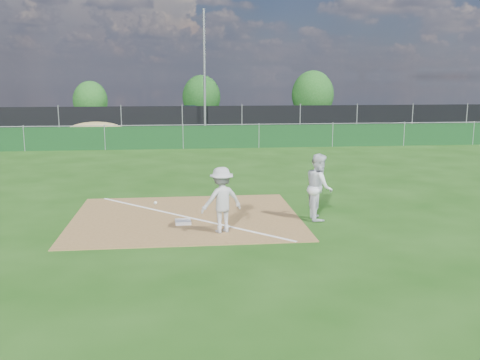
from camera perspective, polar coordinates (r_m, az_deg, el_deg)
name	(u,v)px	position (r m, az deg, el deg)	size (l,w,h in m)	color
ground	(184,164)	(23.22, -6.00, 1.70)	(90.00, 90.00, 0.00)	#18420E
infield_dirt	(186,217)	(14.41, -5.76, -3.99)	(6.00, 5.00, 0.02)	brown
foul_line	(186,217)	(14.41, -5.76, -3.93)	(0.08, 7.00, 0.01)	white
green_fence	(183,137)	(28.10, -6.09, 4.54)	(44.00, 0.05, 1.20)	#0E3314
dirt_mound	(96,132)	(31.96, -15.16, 4.96)	(3.38, 2.60, 1.17)	#9E874C
black_fence	(182,120)	(36.04, -6.17, 6.42)	(46.00, 0.04, 1.80)	black
parking_lot	(182,126)	(41.09, -6.17, 5.72)	(46.00, 9.00, 0.01)	black
light_pole	(204,72)	(35.66, -3.81, 11.40)	(0.16, 0.16, 8.00)	slate
first_base	(183,222)	(13.79, -6.10, -4.46)	(0.39, 0.39, 0.08)	silver
play_at_first	(222,200)	(12.81, -1.98, -2.13)	(2.20, 0.89, 1.59)	#B7B7BA
runner	(319,187)	(14.17, 8.43, -0.71)	(0.85, 0.66, 1.75)	silver
car_left	(100,117)	(41.00, -14.73, 6.50)	(1.81, 4.51, 1.54)	#A6AAAE
car_mid	(194,117)	(40.10, -4.95, 6.76)	(1.68, 4.81, 1.58)	black
car_right	(231,118)	(40.24, -1.01, 6.68)	(1.96, 4.83, 1.40)	black
tree_left	(90,101)	(46.96, -15.67, 8.15)	(2.85, 2.85, 3.38)	#382316
tree_mid	(201,97)	(46.68, -4.14, 8.82)	(3.26, 3.26, 3.87)	#382316
tree_right	(313,95)	(46.90, 7.76, 9.00)	(3.58, 3.58, 4.25)	#382316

